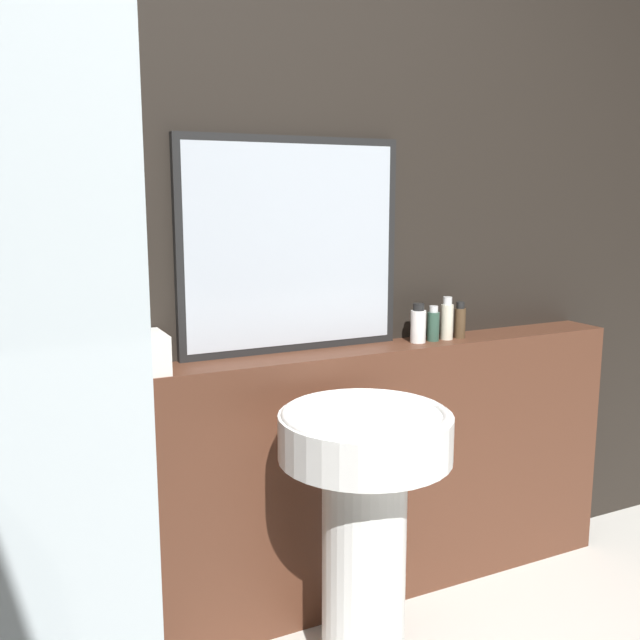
# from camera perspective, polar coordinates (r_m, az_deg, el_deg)

# --- Properties ---
(wall_back) EXTENTS (8.00, 0.06, 2.50)m
(wall_back) POSITION_cam_1_polar(r_m,az_deg,el_deg) (2.45, -2.38, 4.79)
(wall_back) COLOR black
(wall_back) RESTS_ON ground_plane
(vanity_counter) EXTENTS (2.56, 0.19, 0.94)m
(vanity_counter) POSITION_cam_1_polar(r_m,az_deg,el_deg) (2.54, -1.08, -13.23)
(vanity_counter) COLOR #512D1E
(vanity_counter) RESTS_ON ground_plane
(pedestal_sink) EXTENTS (0.51, 0.51, 0.86)m
(pedestal_sink) POSITION_cam_1_polar(r_m,az_deg,el_deg) (2.18, 3.69, -14.75)
(pedestal_sink) COLOR white
(pedestal_sink) RESTS_ON ground_plane
(mirror) EXTENTS (0.79, 0.03, 0.72)m
(mirror) POSITION_cam_1_polar(r_m,az_deg,el_deg) (2.40, -2.29, 5.94)
(mirror) COLOR black
(mirror) RESTS_ON vanity_counter
(towel_stack) EXTENTS (0.23, 0.17, 0.12)m
(towel_stack) POSITION_cam_1_polar(r_m,az_deg,el_deg) (2.20, -15.22, -2.69)
(towel_stack) COLOR silver
(towel_stack) RESTS_ON vanity_counter
(shampoo_bottle) EXTENTS (0.06, 0.06, 0.14)m
(shampoo_bottle) POSITION_cam_1_polar(r_m,az_deg,el_deg) (2.59, 7.86, -0.36)
(shampoo_bottle) COLOR white
(shampoo_bottle) RESTS_ON vanity_counter
(conditioner_bottle) EXTENTS (0.04, 0.04, 0.13)m
(conditioner_bottle) POSITION_cam_1_polar(r_m,az_deg,el_deg) (2.63, 9.04, -0.38)
(conditioner_bottle) COLOR #2D4C3D
(conditioner_bottle) RESTS_ON vanity_counter
(lotion_bottle) EXTENTS (0.05, 0.05, 0.16)m
(lotion_bottle) POSITION_cam_1_polar(r_m,az_deg,el_deg) (2.66, 10.12, 0.02)
(lotion_bottle) COLOR beige
(lotion_bottle) RESTS_ON vanity_counter
(body_wash_bottle) EXTENTS (0.04, 0.04, 0.14)m
(body_wash_bottle) POSITION_cam_1_polar(r_m,az_deg,el_deg) (2.70, 11.13, -0.11)
(body_wash_bottle) COLOR #4C3823
(body_wash_bottle) RESTS_ON vanity_counter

